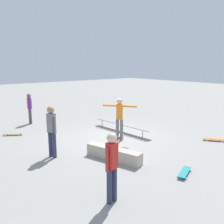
{
  "coord_description": "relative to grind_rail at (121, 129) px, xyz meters",
  "views": [
    {
      "loc": [
        -7.25,
        6.05,
        3.02
      ],
      "look_at": [
        0.43,
        -0.3,
        1.0
      ],
      "focal_mm": 38.35,
      "sensor_mm": 36.0,
      "label": 1
    }
  ],
  "objects": [
    {
      "name": "loose_skateboard_natural",
      "position": [
        2.64,
        3.84,
        -0.1
      ],
      "size": [
        0.61,
        0.78,
        0.09
      ],
      "rotation": [
        0.0,
        0.0,
        0.99
      ],
      "color": "tan",
      "rests_on": "ground_plane"
    },
    {
      "name": "ground_plane",
      "position": [
        -0.43,
        0.8,
        -0.17
      ],
      "size": [
        60.0,
        60.0,
        0.0
      ],
      "primitive_type": "plane",
      "color": "gray"
    },
    {
      "name": "skateboard_main",
      "position": [
        -0.57,
        0.68,
        -0.1
      ],
      "size": [
        0.44,
        0.82,
        0.09
      ],
      "rotation": [
        0.0,
        0.0,
        1.9
      ],
      "color": "yellow",
      "rests_on": "ground_plane"
    },
    {
      "name": "bystander_purple_shirt",
      "position": [
        4.15,
        2.49,
        0.7
      ],
      "size": [
        0.35,
        0.21,
        1.54
      ],
      "rotation": [
        0.0,
        0.0,
        3.02
      ],
      "color": "brown",
      "rests_on": "ground_plane"
    },
    {
      "name": "skater_main",
      "position": [
        -0.75,
        0.73,
        0.82
      ],
      "size": [
        1.15,
        0.87,
        1.7
      ],
      "rotation": [
        0.0,
        0.0,
        3.77
      ],
      "color": "slate",
      "rests_on": "ground_plane"
    },
    {
      "name": "bystander_grey_shirt",
      "position": [
        -0.7,
        3.61,
        0.79
      ],
      "size": [
        0.38,
        0.26,
        1.7
      ],
      "rotation": [
        0.0,
        0.0,
        3.51
      ],
      "color": "#2D3351",
      "rests_on": "ground_plane"
    },
    {
      "name": "skate_ledge",
      "position": [
        -2.16,
        2.22,
        0.03
      ],
      "size": [
        1.96,
        0.85,
        0.39
      ],
      "primitive_type": "cube",
      "rotation": [
        0.0,
        0.0,
        0.27
      ],
      "color": "#B2A893",
      "rests_on": "ground_plane"
    },
    {
      "name": "grind_rail",
      "position": [
        0.0,
        0.0,
        0.0
      ],
      "size": [
        3.3,
        0.47,
        0.39
      ],
      "rotation": [
        0.0,
        0.0,
        0.07
      ],
      "color": "black",
      "rests_on": "ground_plane"
    },
    {
      "name": "bystander_red_shirt",
      "position": [
        -3.96,
        3.78,
        0.73
      ],
      "size": [
        0.22,
        0.36,
        1.6
      ],
      "rotation": [
        0.0,
        0.0,
        1.68
      ],
      "color": "#2D3351",
      "rests_on": "ground_plane"
    },
    {
      "name": "loose_skateboard_teal",
      "position": [
        -4.21,
        1.37,
        -0.1
      ],
      "size": [
        0.47,
        0.82,
        0.09
      ],
      "rotation": [
        0.0,
        0.0,
        1.94
      ],
      "color": "teal",
      "rests_on": "ground_plane"
    },
    {
      "name": "loose_skateboard_orange",
      "position": [
        -3.24,
        -2.08,
        -0.1
      ],
      "size": [
        0.77,
        0.63,
        0.09
      ],
      "rotation": [
        0.0,
        0.0,
        3.77
      ],
      "color": "orange",
      "rests_on": "ground_plane"
    }
  ]
}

